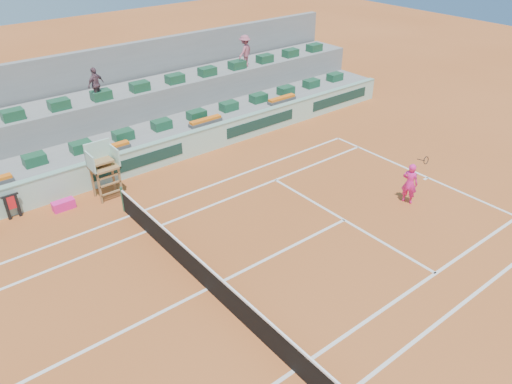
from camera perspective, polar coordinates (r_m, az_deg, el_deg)
ground at (r=16.34m, az=-5.60°, el=-10.99°), size 90.00×90.00×0.00m
seating_tier_lower at (r=24.36m, az=-19.82°, el=3.85°), size 36.00×4.00×1.20m
seating_tier_upper at (r=25.50m, az=-21.39°, el=6.47°), size 36.00×2.40×2.60m
stadium_back_wall at (r=26.64m, az=-22.92°, el=9.25°), size 36.00×0.40×4.40m
player_bag at (r=21.45m, az=-21.13°, el=-1.39°), size 0.87×0.39×0.39m
spectator_mid at (r=24.73m, az=-17.83°, el=11.63°), size 1.01×0.71×1.59m
spectator_right at (r=28.84m, az=-1.28°, el=15.79°), size 1.32×1.07×1.77m
court_lines at (r=16.34m, az=-5.60°, el=-10.98°), size 23.89×11.09×0.01m
tennis_net at (r=16.00m, az=-5.70°, el=-9.58°), size 0.10×11.97×1.10m
advertising_hoarding at (r=22.47m, az=-17.76°, el=2.04°), size 36.00×0.34×1.26m
umpire_chair at (r=21.21m, az=-17.15°, el=3.19°), size 1.10×0.90×2.40m
seat_row_lower at (r=23.24m, az=-19.37°, el=4.90°), size 32.90×0.60×0.44m
seat_row_upper at (r=24.43m, az=-21.58°, el=9.30°), size 32.90×0.60×0.44m
flower_planters at (r=22.21m, az=-22.13°, el=2.90°), size 26.80×0.36×0.28m
towel_rack at (r=21.45m, az=-26.13°, el=-1.29°), size 0.65×0.11×1.03m
tennis_player at (r=21.08m, az=17.17°, el=0.98°), size 0.60×0.93×2.28m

